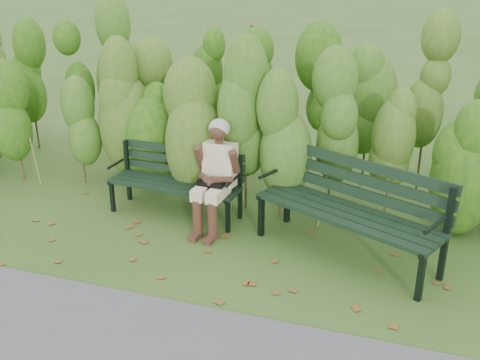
% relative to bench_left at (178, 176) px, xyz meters
% --- Properties ---
extents(ground, '(80.00, 80.00, 0.00)m').
position_rel_bench_left_xyz_m(ground, '(0.96, -0.85, -0.48)').
color(ground, '#2E5619').
extents(hedge_band, '(11.04, 1.67, 2.42)m').
position_rel_bench_left_xyz_m(hedge_band, '(0.96, 1.01, 0.78)').
color(hedge_band, '#47381E').
rests_on(hedge_band, ground).
extents(leaf_litter, '(5.67, 2.25, 0.01)m').
position_rel_bench_left_xyz_m(leaf_litter, '(0.73, -0.77, -0.48)').
color(leaf_litter, brown).
rests_on(leaf_litter, ground).
extents(bench_left, '(1.65, 0.62, 0.81)m').
position_rel_bench_left_xyz_m(bench_left, '(0.00, 0.00, 0.00)').
color(bench_left, black).
rests_on(bench_left, ground).
extents(bench_right, '(2.10, 1.41, 1.00)m').
position_rel_bench_left_xyz_m(bench_right, '(2.16, -0.36, 0.11)').
color(bench_right, black).
rests_on(bench_right, ground).
extents(seated_woman, '(0.53, 0.78, 1.28)m').
position_rel_bench_left_xyz_m(seated_woman, '(0.57, -0.20, 0.23)').
color(seated_woman, beige).
rests_on(seated_woman, ground).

